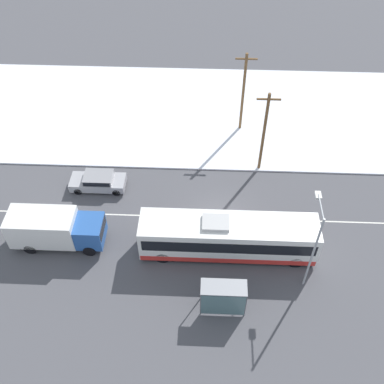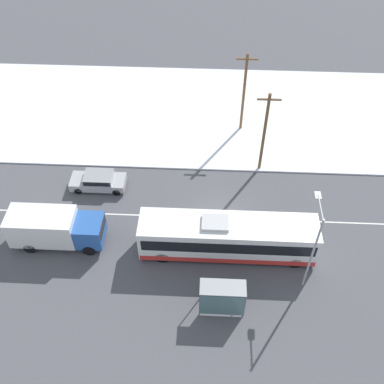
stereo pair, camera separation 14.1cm
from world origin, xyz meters
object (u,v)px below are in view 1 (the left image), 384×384
object	(u,v)px
box_truck	(54,228)
bus_shelter	(223,297)
sedan_car	(98,181)
utility_pole_snowlot	(243,92)
city_bus	(228,237)
pedestrian_at_stop	(227,286)
streetlamp	(315,239)
utility_pole_roadside	(264,132)

from	to	relation	value
box_truck	bus_shelter	distance (m)	12.84
sedan_car	utility_pole_snowlot	xyz separation A→B (m)	(11.60, 8.08, 3.26)
city_bus	pedestrian_at_stop	size ratio (longest dim) A/B	7.58
streetlamp	utility_pole_roadside	world-z (taller)	utility_pole_roadside
city_bus	utility_pole_snowlot	distance (m)	14.20
city_bus	sedan_car	bearing A→B (deg)	150.31
pedestrian_at_stop	utility_pole_snowlot	bearing A→B (deg)	85.32
bus_shelter	utility_pole_snowlot	distance (m)	18.92
utility_pole_roadside	city_bus	bearing A→B (deg)	-107.95
city_bus	pedestrian_at_stop	bearing A→B (deg)	-91.14
pedestrian_at_stop	utility_pole_roadside	world-z (taller)	utility_pole_roadside
streetlamp	utility_pole_roadside	distance (m)	10.94
sedan_car	pedestrian_at_stop	world-z (taller)	pedestrian_at_stop
pedestrian_at_stop	streetlamp	size ratio (longest dim) A/B	0.24
pedestrian_at_stop	utility_pole_roadside	xyz separation A→B (m)	(2.86, 12.17, 2.94)
streetlamp	utility_pole_snowlot	xyz separation A→B (m)	(-3.74, 15.98, -0.29)
box_truck	utility_pole_snowlot	distance (m)	19.39
sedan_car	utility_pole_snowlot	size ratio (longest dim) A/B	0.57
sedan_car	bus_shelter	world-z (taller)	bus_shelter
pedestrian_at_stop	bus_shelter	size ratio (longest dim) A/B	0.56
pedestrian_at_stop	bus_shelter	bearing A→B (deg)	-102.86
city_bus	utility_pole_roadside	size ratio (longest dim) A/B	1.63
pedestrian_at_stop	utility_pole_roadside	distance (m)	12.84
box_truck	streetlamp	xyz separation A→B (m)	(17.26, -2.31, 2.74)
utility_pole_roadside	utility_pole_snowlot	size ratio (longest dim) A/B	0.98
city_bus	utility_pole_snowlot	bearing A→B (deg)	84.43
box_truck	sedan_car	world-z (taller)	box_truck
sedan_car	streetlamp	world-z (taller)	streetlamp
bus_shelter	utility_pole_snowlot	bearing A→B (deg)	84.78
city_bus	utility_pole_roadside	xyz separation A→B (m)	(2.79, 8.62, 2.37)
pedestrian_at_stop	utility_pole_roadside	size ratio (longest dim) A/B	0.21
bus_shelter	streetlamp	world-z (taller)	streetlamp
sedan_car	utility_pole_roadside	distance (m)	13.70
pedestrian_at_stop	utility_pole_snowlot	size ratio (longest dim) A/B	0.21
bus_shelter	streetlamp	bearing A→B (deg)	26.45
sedan_car	pedestrian_at_stop	xyz separation A→B (m)	(10.17, -9.39, 0.23)
sedan_car	utility_pole_snowlot	world-z (taller)	utility_pole_snowlot
utility_pole_snowlot	sedan_car	bearing A→B (deg)	-145.12
city_bus	box_truck	distance (m)	12.17
bus_shelter	pedestrian_at_stop	bearing A→B (deg)	77.14
utility_pole_snowlot	box_truck	bearing A→B (deg)	-134.68
utility_pole_roadside	utility_pole_snowlot	bearing A→B (deg)	105.14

